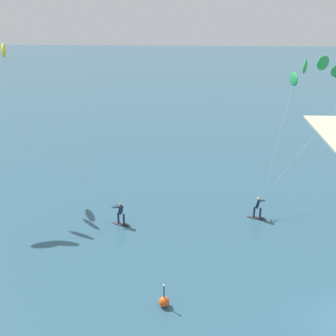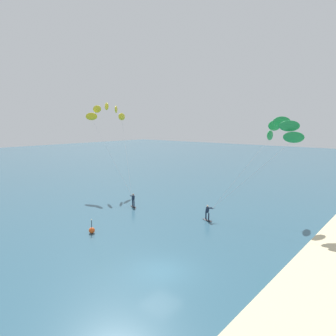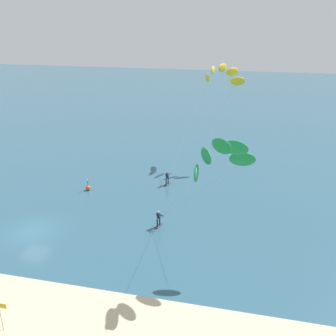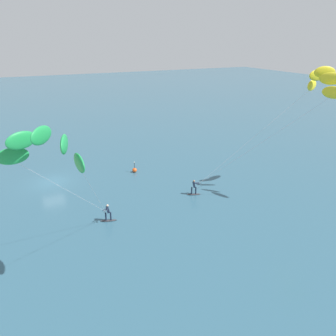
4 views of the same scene
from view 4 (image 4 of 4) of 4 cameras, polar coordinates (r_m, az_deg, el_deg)
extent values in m
plane|color=#2D566B|center=(40.93, -19.32, -2.26)|extent=(240.00, 240.00, 0.00)
ellipsoid|color=#333338|center=(35.70, 4.41, -4.50)|extent=(0.87, 1.53, 0.08)
cube|color=black|center=(35.62, 3.76, -4.46)|extent=(0.37, 0.36, 0.02)
cylinder|color=#192338|center=(35.54, 4.78, -3.86)|extent=(0.14, 0.14, 0.78)
cylinder|color=#192338|center=(35.48, 4.08, -3.89)|extent=(0.14, 0.14, 0.78)
cube|color=#192338|center=(35.22, 4.46, -2.87)|extent=(0.39, 0.41, 0.63)
sphere|color=#9E7051|center=(35.05, 4.48, -2.24)|extent=(0.20, 0.20, 0.20)
cylinder|color=black|center=(35.21, 5.36, -2.64)|extent=(0.26, 0.51, 0.03)
cylinder|color=#192338|center=(35.27, 4.90, -2.52)|extent=(0.12, 0.61, 0.15)
cylinder|color=#192338|center=(35.07, 4.93, -2.67)|extent=(0.50, 0.48, 0.15)
ellipsoid|color=yellow|center=(33.47, 26.47, 11.50)|extent=(2.00, 0.99, 1.10)
ellipsoid|color=yellow|center=(34.10, 26.16, 13.57)|extent=(1.70, 1.60, 1.10)
ellipsoid|color=yellow|center=(35.37, 25.25, 14.63)|extent=(1.14, 1.96, 1.10)
ellipsoid|color=yellow|center=(36.73, 24.19, 14.30)|extent=(0.41, 2.03, 1.10)
ellipsoid|color=yellow|center=(37.63, 23.42, 12.86)|extent=(0.99, 2.00, 1.10)
cylinder|color=#B2B2B7|center=(33.55, 15.52, 4.08)|extent=(6.90, 9.29, 9.51)
cylinder|color=#B2B2B7|center=(35.68, 14.56, 5.21)|extent=(2.69, 11.25, 9.51)
ellipsoid|color=#333338|center=(31.27, -10.14, -8.83)|extent=(0.79, 1.54, 0.08)
cube|color=black|center=(31.27, -10.91, -8.78)|extent=(0.36, 0.35, 0.02)
cylinder|color=#192338|center=(31.05, -9.78, -8.13)|extent=(0.14, 0.14, 0.78)
cylinder|color=#192338|center=(31.07, -10.60, -8.16)|extent=(0.14, 0.14, 0.78)
cube|color=#192338|center=(30.73, -10.27, -7.03)|extent=(0.38, 0.40, 0.63)
sphere|color=beige|center=(30.53, -10.33, -6.34)|extent=(0.20, 0.20, 0.20)
cylinder|color=black|center=(30.22, -10.73, -7.25)|extent=(0.44, 0.38, 0.03)
cylinder|color=#192338|center=(30.38, -10.32, -7.00)|extent=(0.60, 0.28, 0.15)
cylinder|color=#192338|center=(30.47, -10.70, -6.94)|extent=(0.36, 0.57, 0.15)
ellipsoid|color=#1E9347|center=(22.84, -25.14, 1.85)|extent=(0.48, 2.03, 1.10)
ellipsoid|color=#1E9347|center=(22.00, -23.85, 4.35)|extent=(1.20, 1.93, 1.10)
ellipsoid|color=#1E9347|center=(21.03, -20.88, 5.25)|extent=(1.74, 1.54, 1.10)
ellipsoid|color=#1E9347|center=(20.34, -17.36, 3.93)|extent=(2.01, 0.92, 1.10)
ellipsoid|color=#1E9347|center=(20.25, -14.96, 0.86)|extent=(2.03, 0.48, 1.10)
cylinder|color=#B2B2B7|center=(26.31, -16.92, -3.66)|extent=(4.12, 6.53, 7.18)
cylinder|color=#B2B2B7|center=(25.23, -12.41, -4.31)|extent=(7.11, 3.01, 7.18)
sphere|color=#EA5119|center=(41.46, -5.75, -0.37)|extent=(0.56, 0.56, 0.56)
cylinder|color=#262628|center=(41.23, -5.78, 0.45)|extent=(0.06, 0.06, 0.70)
sphere|color=#F2F2CC|center=(41.09, -5.80, 0.98)|extent=(0.12, 0.12, 0.12)
camera|label=1|loc=(56.67, -14.62, 20.70)|focal=47.88mm
camera|label=2|loc=(53.83, -37.00, 11.51)|focal=32.57mm
camera|label=3|loc=(30.68, -81.63, 9.61)|focal=40.63mm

